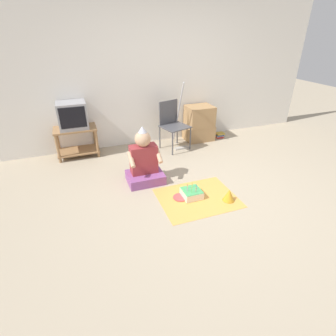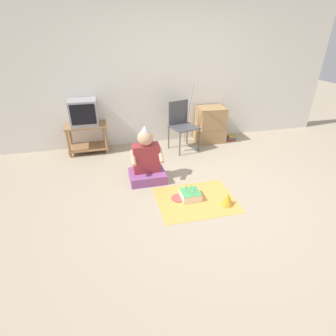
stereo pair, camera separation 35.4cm
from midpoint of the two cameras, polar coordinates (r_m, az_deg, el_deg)
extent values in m
plane|color=tan|center=(3.59, 12.88, -7.06)|extent=(16.00, 16.00, 0.00)
cube|color=white|center=(5.10, 3.10, 19.73)|extent=(6.40, 0.06, 2.55)
cube|color=#997047|center=(4.84, -15.48, 8.90)|extent=(0.70, 0.42, 0.03)
cube|color=#997047|center=(4.99, -14.88, 4.45)|extent=(0.70, 0.42, 0.02)
cylinder|color=#997047|center=(4.79, -18.92, 4.99)|extent=(0.04, 0.04, 0.52)
cylinder|color=#997047|center=(4.76, -11.27, 5.88)|extent=(0.04, 0.04, 0.52)
cylinder|color=#997047|center=(5.12, -18.71, 6.51)|extent=(0.04, 0.04, 0.52)
cylinder|color=#997047|center=(5.09, -11.53, 7.35)|extent=(0.04, 0.04, 0.52)
cube|color=#99999E|center=(4.78, -15.85, 11.56)|extent=(0.46, 0.39, 0.44)
cube|color=black|center=(4.58, -15.89, 11.05)|extent=(0.40, 0.01, 0.34)
cube|color=#4C4C51|center=(4.81, 5.64, 8.81)|extent=(0.56, 0.54, 0.02)
cube|color=#4C4C51|center=(4.90, 4.35, 11.92)|extent=(0.39, 0.14, 0.44)
cylinder|color=#4C4C51|center=(4.63, 4.80, 5.14)|extent=(0.02, 0.02, 0.44)
cylinder|color=#4C4C51|center=(4.87, 8.86, 6.08)|extent=(0.02, 0.02, 0.44)
cylinder|color=#4C4C51|center=(4.92, 2.22, 6.68)|extent=(0.02, 0.02, 0.44)
cylinder|color=#4C4C51|center=(5.15, 6.17, 7.52)|extent=(0.02, 0.02, 0.44)
cube|color=#A87F51|center=(5.38, 10.92, 7.27)|extent=(0.56, 0.43, 0.29)
cube|color=#A87F51|center=(5.27, 11.26, 10.75)|extent=(0.50, 0.43, 0.39)
cube|color=#B2ADA3|center=(4.97, 6.98, 4.14)|extent=(0.28, 0.09, 0.03)
cylinder|color=#B7B7BC|center=(4.96, 6.51, 11.62)|extent=(0.03, 0.47, 1.20)
cube|color=#B72D28|center=(5.57, 15.29, 6.01)|extent=(0.15, 0.14, 0.03)
cube|color=beige|center=(5.56, 15.37, 6.23)|extent=(0.15, 0.10, 0.02)
cube|color=#284793|center=(5.56, 15.45, 6.44)|extent=(0.15, 0.12, 0.03)
cube|color=#A88933|center=(5.55, 15.55, 6.71)|extent=(0.17, 0.14, 0.03)
cube|color=#8C4C8C|center=(3.91, -1.95, -1.83)|extent=(0.52, 0.41, 0.14)
cube|color=#993338|center=(3.81, -2.14, 2.13)|extent=(0.38, 0.19, 0.42)
sphere|color=tan|center=(3.69, -2.23, 6.49)|extent=(0.23, 0.23, 0.23)
cone|color=silver|center=(3.64, -2.27, 8.56)|extent=(0.12, 0.12, 0.09)
cylinder|color=tan|center=(3.67, -4.89, 2.12)|extent=(0.06, 0.23, 0.19)
cylinder|color=tan|center=(3.74, 1.11, 2.76)|extent=(0.06, 0.23, 0.19)
cube|color=#EFA84C|center=(3.55, 8.95, -6.93)|extent=(1.03, 0.82, 0.01)
cube|color=#F4E0C6|center=(3.55, 7.72, -5.91)|extent=(0.25, 0.25, 0.10)
cube|color=#4CB266|center=(3.52, 7.77, -5.21)|extent=(0.24, 0.24, 0.01)
cylinder|color=#4C7FE5|center=(3.52, 8.83, -4.57)|extent=(0.01, 0.01, 0.07)
sphere|color=#FFCC4C|center=(3.50, 8.88, -3.99)|extent=(0.01, 0.01, 0.01)
cylinder|color=yellow|center=(3.56, 7.95, -4.18)|extent=(0.01, 0.01, 0.07)
sphere|color=#FFCC4C|center=(3.53, 8.00, -3.60)|extent=(0.01, 0.01, 0.01)
cylinder|color=#EA4C4C|center=(3.53, 6.90, -4.36)|extent=(0.01, 0.01, 0.07)
sphere|color=#FFCC4C|center=(3.51, 6.94, -3.78)|extent=(0.01, 0.01, 0.01)
cylinder|color=#E58CCC|center=(3.47, 6.80, -4.99)|extent=(0.01, 0.01, 0.07)
sphere|color=#FFCC4C|center=(3.45, 6.84, -4.40)|extent=(0.01, 0.01, 0.01)
cylinder|color=#66C666|center=(3.44, 7.66, -5.37)|extent=(0.01, 0.01, 0.07)
sphere|color=#FFCC4C|center=(3.42, 7.71, -4.78)|extent=(0.01, 0.01, 0.01)
cylinder|color=#EA4C4C|center=(3.46, 8.66, -5.22)|extent=(0.01, 0.01, 0.07)
sphere|color=#FFCC4C|center=(3.44, 8.71, -4.63)|extent=(0.01, 0.01, 0.01)
cone|color=gold|center=(3.51, 15.74, -6.59)|extent=(0.16, 0.16, 0.16)
cylinder|color=#D84C4C|center=(3.54, 5.22, -6.63)|extent=(0.20, 0.20, 0.01)
camera|label=1|loc=(0.18, -87.14, 1.54)|focal=28.00mm
camera|label=2|loc=(0.18, 92.86, -1.54)|focal=28.00mm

